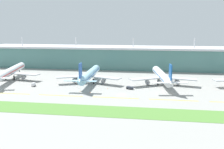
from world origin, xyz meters
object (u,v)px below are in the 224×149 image
Objects in this scene: pushback_tug at (130,88)px; safety_cone_left_wingtip at (90,92)px; airliner_far_middle at (162,76)px; safety_cone_nose_front at (108,88)px; baggage_cart at (34,85)px; airliner_near_middle at (89,75)px; safety_cone_right_wingtip at (80,91)px; airliner_nearest at (10,72)px.

pushback_tug reaches higher than safety_cone_left_wingtip.
safety_cone_left_wingtip is (-24.39, -13.25, -0.75)m from pushback_tug.
airliner_far_middle is 89.35× the size of safety_cone_nose_front.
airliner_near_middle is at bearing 23.85° from baggage_cart.
safety_cone_right_wingtip is (-31.42, -11.40, -0.75)m from pushback_tug.
airliner_far_middle is 41.34m from safety_cone_nose_front.
safety_cone_left_wingtip and safety_cone_nose_front have the same top height.
airliner_nearest is 82.92m from safety_cone_nose_front.
airliner_far_middle is at bearing 37.69° from pushback_tug.
safety_cone_right_wingtip is at bearing 165.23° from safety_cone_left_wingtip.
pushback_tug is (67.94, 1.62, -0.16)m from baggage_cart.
airliner_near_middle is 17.23× the size of baggage_cart.
safety_cone_left_wingtip is at bearing -151.49° from pushback_tug.
safety_cone_left_wingtip is 1.00× the size of safety_cone_nose_front.
baggage_cart is 37.82m from safety_cone_right_wingtip.
safety_cone_right_wingtip is (64.20, -28.54, -6.11)m from airliner_nearest.
airliner_nearest is at bearing 177.73° from airliner_near_middle.
airliner_nearest is at bearing 179.85° from airliner_far_middle.
baggage_cart reaches higher than safety_cone_left_wingtip.
airliner_far_middle reaches higher than safety_cone_nose_front.
safety_cone_nose_front is at bearing 32.02° from safety_cone_right_wingtip.
airliner_far_middle reaches higher than pushback_tug.
airliner_nearest is at bearing 145.87° from baggage_cart.
airliner_near_middle reaches higher than safety_cone_left_wingtip.
airliner_near_middle is 91.31× the size of safety_cone_left_wingtip.
airliner_nearest and airliner_near_middle have the same top height.
safety_cone_left_wingtip is 1.00× the size of safety_cone_right_wingtip.
pushback_tug is 7.10× the size of safety_cone_left_wingtip.
baggage_cart is 5.30× the size of safety_cone_left_wingtip.
safety_cone_left_wingtip is (-46.17, -30.08, -6.10)m from airliner_far_middle.
safety_cone_nose_front is at bearing -43.89° from airliner_near_middle.
pushback_tug is 15.02m from safety_cone_nose_front.
airliner_far_middle is 55.44m from safety_cone_left_wingtip.
airliner_far_middle reaches higher than safety_cone_left_wingtip.
airliner_near_middle is 29.32m from safety_cone_left_wingtip.
airliner_nearest is 100.65× the size of safety_cone_right_wingtip.
baggage_cart is at bearing -156.15° from airliner_near_middle.
airliner_nearest is at bearing 156.03° from safety_cone_right_wingtip.
airliner_nearest is 100.65× the size of safety_cone_nose_front.
airliner_nearest is 1.10× the size of airliner_near_middle.
airliner_near_middle is at bearing -177.58° from airliner_far_middle.
airliner_far_middle is at bearing -0.15° from airliner_nearest.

